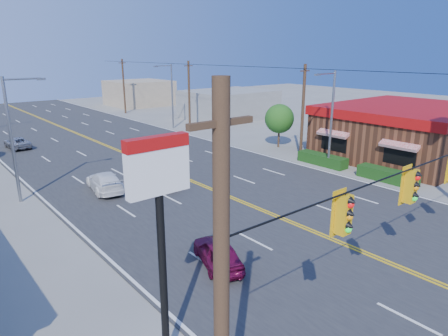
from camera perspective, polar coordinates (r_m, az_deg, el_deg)
ground at (r=19.54m, az=29.14°, el=-14.73°), size 160.00×160.00×0.00m
road at (r=31.51m, az=-6.45°, el=-1.16°), size 20.00×120.00×0.06m
kfc at (r=40.72m, az=24.61°, el=4.84°), size 16.30×12.40×4.70m
pizza_hut_sign at (r=11.49m, az=-9.19°, el=-5.42°), size 1.90×0.30×6.85m
streetlight_se at (r=33.62m, az=14.96°, el=7.35°), size 2.55×0.25×8.00m
streetlight_ne at (r=51.30m, az=-7.62°, el=10.62°), size 2.55×0.25×8.00m
streetlight_sw at (r=28.26m, az=-27.79°, el=4.43°), size 2.55×0.25×8.00m
utility_pole_near at (r=37.17m, az=11.18°, el=7.89°), size 0.28×0.28×8.40m
utility_pole_mid at (r=50.44m, az=-5.00°, el=10.25°), size 0.28×0.28×8.40m
utility_pole_far at (r=65.99m, az=-14.12°, el=11.23°), size 0.28×0.28×8.40m
tree_kfc_rear at (r=40.92m, az=7.92°, el=6.99°), size 2.94×2.94×4.41m
bld_east_mid at (r=59.77m, az=0.66°, el=9.11°), size 12.00×10.00×4.00m
bld_east_far at (r=76.33m, az=-12.03°, el=10.46°), size 10.00×10.00×4.40m
car_magenta at (r=18.43m, az=-0.92°, el=-12.14°), size 2.60×3.94×1.25m
car_blue at (r=29.02m, az=-9.25°, el=-1.58°), size 1.46×3.80×1.24m
car_white at (r=29.04m, az=-16.65°, el=-1.96°), size 2.56×4.80×1.32m
car_silver at (r=45.33m, az=-27.43°, el=3.15°), size 1.90×4.05×1.12m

